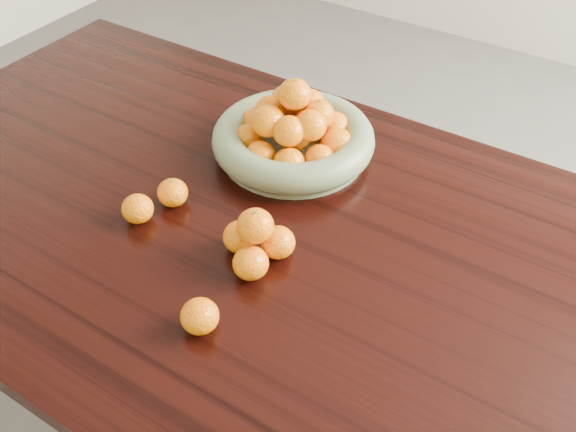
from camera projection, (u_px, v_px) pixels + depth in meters
The scene contains 6 objects.
dining_table at pixel (291, 273), 1.27m from camera, with size 2.00×1.00×0.75m.
fruit_bowl at pixel (294, 135), 1.38m from camera, with size 0.35×0.35×0.18m.
orange_pyramid at pixel (256, 242), 1.14m from camera, with size 0.13×0.13×0.11m.
loose_orange_0 at pixel (173, 193), 1.27m from camera, with size 0.06×0.06×0.06m, color orange.
loose_orange_1 at pixel (138, 209), 1.23m from camera, with size 0.06×0.06×0.06m, color orange.
loose_orange_2 at pixel (200, 316), 1.03m from camera, with size 0.06×0.06×0.06m, color orange.
Camera 1 is at (0.46, -0.73, 1.59)m, focal length 40.00 mm.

